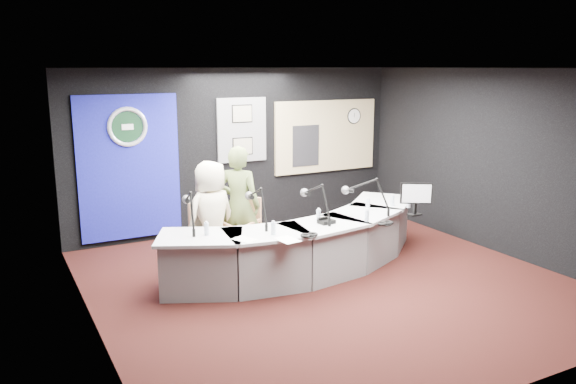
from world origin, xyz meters
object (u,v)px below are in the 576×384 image
armchair_left (212,237)px  person_man (211,217)px  broadcast_desk (306,245)px  person_woman (239,206)px  armchair_right (239,229)px

armchair_left → person_man: bearing=0.0°
armchair_left → person_man: (0.00, 0.00, 0.29)m
broadcast_desk → armchair_left: armchair_left is taller
armchair_left → person_woman: bearing=8.6°
person_woman → armchair_right: bearing=-0.0°
armchair_left → armchair_right: bearing=8.6°
armchair_left → person_woman: (0.47, 0.12, 0.38)m
broadcast_desk → person_woman: 1.12m
armchair_left → person_man: 0.29m
broadcast_desk → person_woman: size_ratio=2.60×
armchair_left → broadcast_desk: bearing=-33.0°
armchair_left → person_man: size_ratio=0.62×
armchair_right → person_man: person_man is taller
broadcast_desk → armchair_right: (-0.70, 0.72, 0.14)m
broadcast_desk → person_woman: (-0.70, 0.72, 0.49)m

